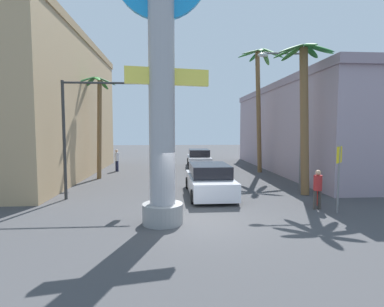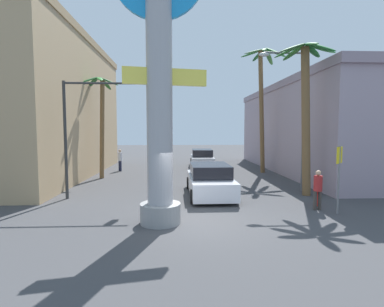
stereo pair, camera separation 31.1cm
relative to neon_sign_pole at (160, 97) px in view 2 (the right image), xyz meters
name	(u,v)px [view 2 (the right image)]	position (x,y,z in m)	size (l,w,h in m)	color
ground_plane	(187,178)	(1.28, 10.03, -4.38)	(90.57, 90.57, 0.00)	#424244
building_left	(35,107)	(-9.36, 11.32, 0.47)	(8.08, 17.44, 9.68)	tan
building_right	(319,128)	(11.92, 13.13, -0.96)	(7.79, 20.02, 6.83)	#9E8C99
neon_sign_pole	(160,97)	(0.00, 0.00, 0.00)	(3.21, 1.42, 10.06)	#9E9EA3
street_lamp	(297,107)	(6.83, 5.09, 0.06)	(2.53, 0.28, 7.36)	#59595E
crossing_sign	(339,170)	(6.81, 0.81, -2.65)	(0.47, 0.47, 2.65)	slate
traffic_light_mast	(99,116)	(-3.08, 3.99, -0.45)	(5.00, 0.32, 5.53)	#333333
car_lead	(210,180)	(2.21, 4.44, -3.64)	(2.19, 4.97, 1.56)	black
car_far	(202,159)	(2.78, 15.94, -3.64)	(2.10, 4.71, 1.56)	black
palm_tree_near_right	(306,102)	(6.93, 4.26, 0.27)	(3.02, 2.98, 7.51)	brown
palm_tree_mid_left	(101,113)	(-4.53, 10.24, 0.05)	(2.41, 2.53, 6.87)	brown
palm_tree_mid_right	(262,92)	(6.98, 12.05, 1.74)	(3.52, 3.49, 9.34)	brown
pedestrian_by_sign	(318,187)	(6.30, 1.43, -3.43)	(0.37, 0.37, 1.63)	#3F3833
pedestrian_far_left	(120,159)	(-3.96, 13.55, -3.37)	(0.48, 0.48, 1.73)	#1E233F
fire_hydrant	(317,197)	(6.61, 2.11, -4.03)	(0.22, 0.22, 0.72)	red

